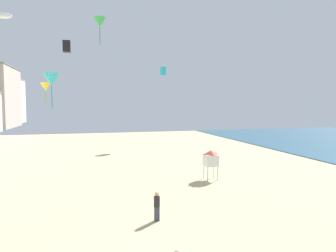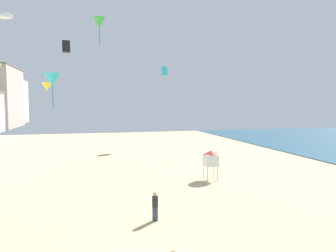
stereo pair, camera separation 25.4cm
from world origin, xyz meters
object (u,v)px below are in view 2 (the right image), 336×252
(kite_yellow_delta, at_px, (47,87))
(kite_white_parafoil, at_px, (5,16))
(kite_cyan_delta, at_px, (52,80))
(kite_green_delta, at_px, (99,23))
(kite_cyan_box, at_px, (164,71))
(kite_black_box, at_px, (66,47))
(lifeguard_stand, at_px, (211,159))
(kite_flyer, at_px, (155,205))

(kite_yellow_delta, bearing_deg, kite_white_parafoil, -114.92)
(kite_cyan_delta, bearing_deg, kite_green_delta, -66.37)
(kite_cyan_box, xyz_separation_m, kite_black_box, (-13.02, -24.20, -1.23))
(kite_cyan_delta, relative_size, kite_green_delta, 1.87)
(kite_cyan_box, height_order, kite_black_box, kite_cyan_box)
(kite_yellow_delta, bearing_deg, lifeguard_stand, -53.33)
(lifeguard_stand, bearing_deg, kite_cyan_box, 73.58)
(kite_black_box, bearing_deg, lifeguard_stand, 6.01)
(kite_yellow_delta, relative_size, kite_white_parafoil, 1.91)
(kite_flyer, xyz_separation_m, kite_black_box, (-5.01, 6.62, 9.69))
(kite_green_delta, bearing_deg, kite_black_box, -156.04)
(kite_cyan_delta, bearing_deg, kite_yellow_delta, 100.47)
(kite_cyan_box, xyz_separation_m, kite_white_parafoil, (-20.67, -8.62, 4.70))
(kite_flyer, distance_m, kite_green_delta, 14.31)
(kite_flyer, bearing_deg, kite_white_parafoil, -131.13)
(lifeguard_stand, xyz_separation_m, kite_cyan_box, (1.44, 22.98, 10.00))
(kite_flyer, height_order, kite_white_parafoil, kite_white_parafoil)
(kite_flyer, relative_size, kite_cyan_delta, 0.43)
(kite_black_box, bearing_deg, kite_yellow_delta, 100.92)
(lifeguard_stand, bearing_deg, kite_yellow_delta, 113.83)
(kite_white_parafoil, bearing_deg, kite_green_delta, -55.49)
(kite_cyan_delta, relative_size, kite_white_parafoil, 2.25)
(kite_flyer, xyz_separation_m, kite_yellow_delta, (-9.38, 29.26, 8.07))
(kite_flyer, relative_size, kite_white_parafoil, 0.96)
(kite_white_parafoil, bearing_deg, kite_cyan_box, 22.64)
(kite_flyer, distance_m, kite_cyan_delta, 21.52)
(kite_yellow_delta, distance_m, kite_black_box, 23.11)
(kite_cyan_box, bearing_deg, kite_cyan_delta, -141.22)
(kite_yellow_delta, xyz_separation_m, kite_cyan_box, (17.39, 1.56, 2.85))
(kite_white_parafoil, bearing_deg, lifeguard_stand, -36.76)
(lifeguard_stand, relative_size, kite_black_box, 3.17)
(lifeguard_stand, relative_size, kite_white_parafoil, 1.50)
(kite_cyan_delta, bearing_deg, kite_flyer, -68.19)
(kite_cyan_delta, xyz_separation_m, kite_green_delta, (4.72, -10.79, 3.55))
(kite_cyan_box, xyz_separation_m, kite_green_delta, (-10.67, -23.16, 0.87))
(lifeguard_stand, height_order, kite_cyan_delta, kite_cyan_delta)
(lifeguard_stand, height_order, kite_cyan_box, kite_cyan_box)
(kite_cyan_delta, height_order, kite_green_delta, kite_green_delta)
(lifeguard_stand, distance_m, kite_yellow_delta, 27.64)
(lifeguard_stand, bearing_deg, kite_flyer, -142.77)
(kite_yellow_delta, height_order, kite_white_parafoil, kite_white_parafoil)
(kite_yellow_delta, height_order, kite_green_delta, kite_green_delta)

